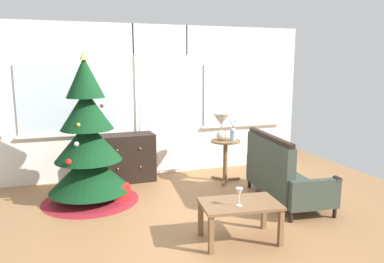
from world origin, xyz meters
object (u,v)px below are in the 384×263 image
Objects in this scene: flower_vase at (233,134)px; coffee_table at (240,208)px; dresser_cabinet at (127,158)px; christmas_tree at (88,149)px; side_table at (225,152)px; gift_box at (121,193)px; table_lamp at (221,123)px; settee_sofa at (281,176)px; wine_glass at (239,193)px.

flower_vase is 2.12m from coffee_table.
flower_vase is at bearing 67.57° from coffee_table.
christmas_tree is at bearing -130.38° from dresser_cabinet.
coffee_table is (-0.69, -1.97, -0.12)m from side_table.
christmas_tree is at bearing 158.84° from gift_box.
christmas_tree is 5.93× the size of flower_vase.
side_table is at bearing -33.69° from table_lamp.
dresser_cabinet reaches higher than gift_box.
christmas_tree is 2.33× the size of coffee_table.
flower_vase is at bearing -32.01° from table_lamp.
table_lamp is 1.93m from gift_box.
christmas_tree is at bearing 160.61° from settee_sofa.
gift_box is (0.41, -0.16, -0.63)m from christmas_tree.
dresser_cabinet is at bearing 108.43° from coffee_table.
coffee_table is (-1.06, -0.88, -0.01)m from settee_sofa.
christmas_tree is 1.36× the size of settee_sofa.
christmas_tree is 2.12m from table_lamp.
gift_box is (-1.68, -0.41, -0.85)m from table_lamp.
flower_vase is 1.99m from gift_box.
christmas_tree is 3.03× the size of side_table.
wine_glass is (0.78, -2.59, 0.19)m from dresser_cabinet.
settee_sofa is at bearing -71.51° from side_table.
dresser_cabinet reaches higher than coffee_table.
settee_sofa is at bearing -19.04° from gift_box.
christmas_tree reaches higher than side_table.
coffee_table is 4.56× the size of wine_glass.
settee_sofa reaches higher than dresser_cabinet.
wine_glass is 2.02m from gift_box.
table_lamp is at bearing 110.58° from settee_sofa.
side_table is 1.96× the size of flower_vase.
dresser_cabinet is (0.63, 0.74, -0.36)m from christmas_tree.
settee_sofa is at bearing -19.39° from christmas_tree.
flower_vase is (0.10, -0.06, 0.32)m from side_table.
dresser_cabinet is 1.03× the size of coffee_table.
christmas_tree reaches higher than wine_glass.
wine_glass is at bearing -52.58° from christmas_tree.
flower_vase reaches higher than dresser_cabinet.
settee_sofa is 2.25m from gift_box.
wine_glass is at bearing -59.26° from gift_box.
gift_box is (-0.22, -0.90, -0.27)m from dresser_cabinet.
christmas_tree is at bearing 129.64° from coffee_table.
table_lamp reaches higher than gift_box.
dresser_cabinet is at bearing 161.48° from table_lamp.
side_table is 0.77× the size of coffee_table.
dresser_cabinet is 1.33× the size of side_table.
table_lamp reaches higher than settee_sofa.
coffee_table is (0.83, -2.50, -0.02)m from dresser_cabinet.
coffee_table is at bearing -112.43° from flower_vase.
flower_vase is at bearing 9.44° from gift_box.
settee_sofa is 1.48m from wine_glass.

